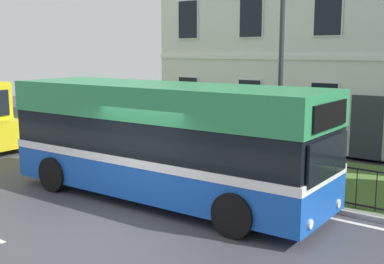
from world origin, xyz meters
TOP-DOWN VIEW (x-y plane):
  - ground_plane at (0.00, 0.94)m, footprint 60.00×56.00m
  - iron_verge_railing at (2.33, 4.40)m, footprint 19.76×0.04m
  - single_decker_bus at (-0.41, 2.40)m, footprint 8.84×2.94m
  - street_lamp_post at (1.24, 5.58)m, footprint 0.36×0.24m

SIDE VIEW (x-z plane):
  - ground_plane at x=0.00m, z-range -0.11..0.07m
  - iron_verge_railing at x=2.33m, z-range 0.14..1.11m
  - single_decker_bus at x=-0.41m, z-range 0.08..3.07m
  - street_lamp_post at x=1.24m, z-range 0.60..6.66m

